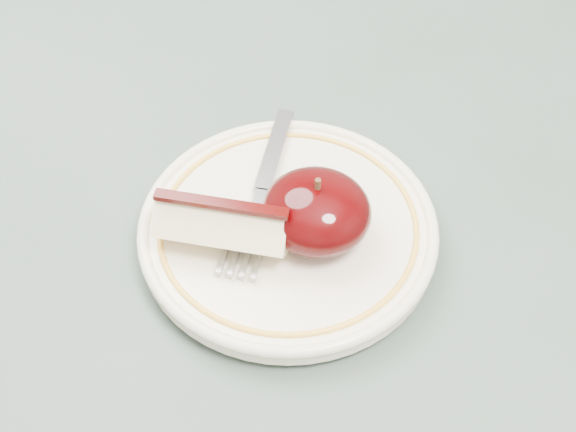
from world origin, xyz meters
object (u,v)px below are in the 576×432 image
at_px(table, 336,311).
at_px(plate, 288,229).
at_px(apple_half, 317,211).
at_px(fork, 261,192).

relative_size(table, plate, 4.27).
xyz_separation_m(plate, apple_half, (0.02, 0.00, 0.03)).
xyz_separation_m(apple_half, fork, (-0.05, 0.02, -0.02)).
bearing_deg(fork, table, -105.00).
xyz_separation_m(table, plate, (-0.04, -0.01, 0.10)).
bearing_deg(table, plate, -161.14).
distance_m(table, apple_half, 0.13).
relative_size(table, fork, 5.55).
bearing_deg(apple_half, fork, 161.46).
relative_size(plate, apple_half, 2.82).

